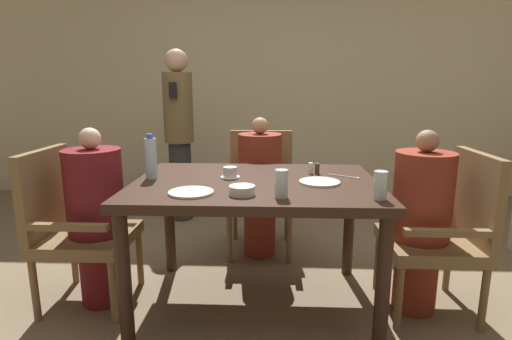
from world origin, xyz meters
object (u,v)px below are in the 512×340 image
Objects in this scene: diner_in_left_chair at (97,216)px; water_bottle at (151,158)px; diner_in_right_chair at (420,221)px; bowl_small at (242,190)px; chair_left_side at (73,223)px; chair_far_side at (261,187)px; teacup_with_saucer at (230,173)px; chair_right_side at (446,229)px; plate_main_right at (191,192)px; plate_main_left at (320,182)px; standing_host at (179,131)px; glass_tall_mid at (380,185)px; diner_in_far_chair at (260,186)px; glass_tall_near at (281,184)px.

diner_in_left_chair is 0.47m from water_bottle.
bowl_small is at bearing -163.10° from diner_in_right_chair.
chair_left_side and chair_far_side have the same top height.
teacup_with_saucer is at bearing 4.44° from diner_in_left_chair.
teacup_with_saucer is at bearing 177.16° from chair_right_side.
chair_far_side is 1.28m from diner_in_right_chair.
plate_main_right is (-1.37, -0.28, 0.27)m from chair_right_side.
diner_in_left_chair is 1.14× the size of chair_far_side.
bowl_small reaches higher than plate_main_left.
diner_in_right_chair is 4.69× the size of plate_main_left.
standing_host is at bearing 125.71° from plate_main_left.
plate_main_left is 0.39m from glass_tall_mid.
chair_left_side is 2.13m from chair_right_side.
glass_tall_mid is at bearing -12.94° from diner_in_left_chair.
diner_in_far_chair is 0.98m from water_bottle.
standing_host is 1.89m from plate_main_right.
glass_tall_near is (0.93, -1.88, -0.04)m from standing_host.
chair_far_side is 0.58× the size of standing_host.
plate_main_right is 1.66× the size of glass_tall_near.
diner_in_left_chair reaches higher than chair_right_side.
glass_tall_mid is (1.38, -1.89, -0.04)m from standing_host.
plate_main_left is 0.70m from plate_main_right.
standing_host is at bearing 116.24° from glass_tall_near.
diner_in_left_chair reaches higher than diner_in_right_chair.
diner_in_far_chair is 7.81× the size of glass_tall_mid.
chair_left_side is 7.24× the size of bowl_small.
chair_left_side is at bearing -176.25° from teacup_with_saucer.
chair_right_side is at bearing -34.59° from diner_in_far_chair.
chair_left_side is at bearing -145.41° from diner_in_far_chair.
diner_in_left_chair reaches higher than water_bottle.
bowl_small is at bearing -147.92° from plate_main_left.
water_bottle is (-0.59, -0.85, 0.38)m from chair_far_side.
plate_main_left is 0.37m from glass_tall_near.
diner_in_right_chair reaches higher than plate_main_left.
plate_main_left is at bearing -4.46° from water_bottle.
diner_in_left_chair is 1.99m from chair_right_side.
glass_tall_mid is (-0.47, -0.35, 0.33)m from chair_right_side.
plate_main_left is at bearing -11.83° from teacup_with_saucer.
teacup_with_saucer is (0.77, 0.06, 0.25)m from diner_in_left_chair.
glass_tall_near and glass_tall_mid have the same top height.
chair_left_side is 4.14× the size of plate_main_right.
standing_host is 12.56× the size of bowl_small.
diner_in_right_chair is 4.69× the size of plate_main_right.
bowl_small is at bearing -18.81° from diner_in_left_chair.
bowl_small is 0.65m from glass_tall_mid.
glass_tall_near is at bearing -26.64° from water_bottle.
chair_far_side is at bearing 115.78° from glass_tall_mid.
diner_in_far_chair is 0.66× the size of standing_host.
chair_left_side is at bearing -180.00° from diner_in_right_chair.
plate_main_left is (0.35, -0.78, 0.22)m from diner_in_far_chair.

